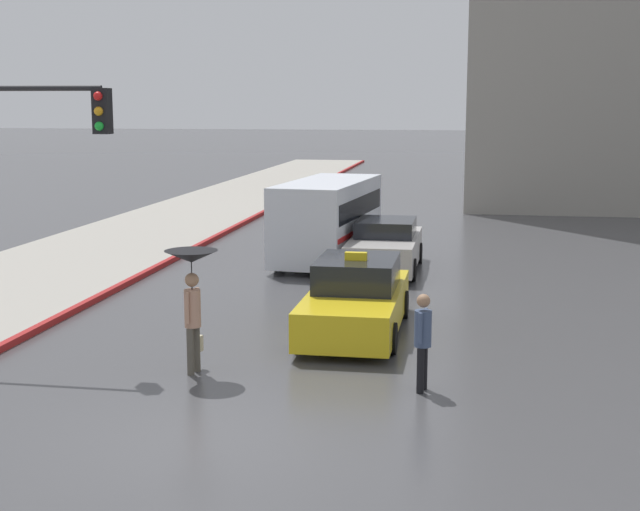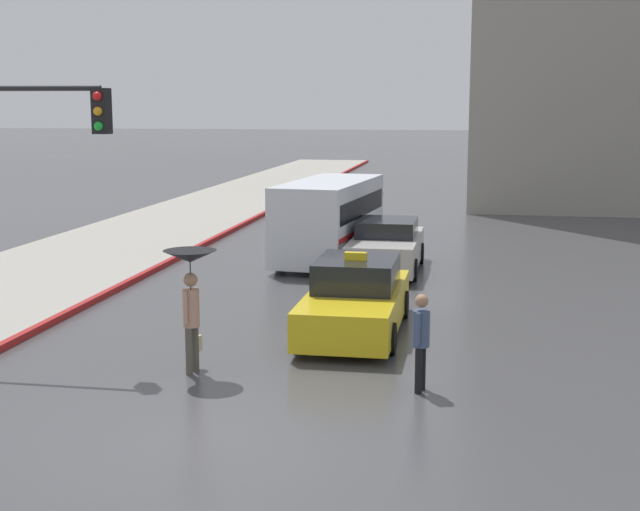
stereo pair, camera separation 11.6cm
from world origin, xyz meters
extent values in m
plane|color=#424244|center=(0.00, 0.00, 0.00)|extent=(300.00, 300.00, 0.00)
cube|color=gold|center=(1.29, 6.25, 0.53)|extent=(1.80, 4.66, 0.73)
cube|color=black|center=(1.29, 6.48, 1.20)|extent=(1.58, 2.10, 0.60)
cylinder|color=black|center=(2.14, 4.80, 0.30)|extent=(0.20, 0.60, 0.60)
cylinder|color=black|center=(0.43, 4.80, 0.30)|extent=(0.20, 0.60, 0.60)
cylinder|color=black|center=(2.14, 7.69, 0.30)|extent=(0.20, 0.60, 0.60)
cylinder|color=black|center=(0.43, 7.69, 0.30)|extent=(0.20, 0.60, 0.60)
cube|color=yellow|center=(1.29, 6.25, 1.58)|extent=(0.44, 0.16, 0.16)
cube|color=#B7B2AD|center=(1.20, 13.18, 0.57)|extent=(1.80, 4.38, 0.80)
cube|color=black|center=(1.20, 13.39, 1.19)|extent=(1.58, 1.97, 0.45)
cylinder|color=black|center=(2.06, 11.82, 0.30)|extent=(0.20, 0.60, 0.60)
cylinder|color=black|center=(0.35, 11.82, 0.30)|extent=(0.20, 0.60, 0.60)
cylinder|color=black|center=(2.06, 14.53, 0.30)|extent=(0.20, 0.60, 0.60)
cylinder|color=black|center=(0.35, 14.53, 0.30)|extent=(0.20, 0.60, 0.60)
cube|color=silver|center=(-0.61, 14.44, 1.27)|extent=(2.59, 5.76, 2.22)
cube|color=black|center=(-0.61, 14.44, 1.67)|extent=(2.56, 5.31, 0.57)
cube|color=red|center=(-0.61, 14.44, 1.00)|extent=(2.59, 5.54, 0.14)
cylinder|color=black|center=(0.16, 12.68, 0.32)|extent=(0.27, 0.65, 0.63)
cylinder|color=black|center=(-1.73, 12.88, 0.32)|extent=(0.27, 0.65, 0.63)
cylinder|color=black|center=(0.52, 16.00, 0.32)|extent=(0.27, 0.65, 0.63)
cylinder|color=black|center=(-1.37, 16.20, 0.32)|extent=(0.27, 0.65, 0.63)
cylinder|color=#4C473D|center=(-1.13, 2.94, 0.41)|extent=(0.14, 0.14, 0.82)
cylinder|color=#4C473D|center=(-1.08, 3.16, 0.41)|extent=(0.14, 0.14, 0.82)
cylinder|color=tan|center=(-1.10, 3.05, 1.15)|extent=(0.33, 0.33, 0.65)
sphere|color=#997051|center=(-1.10, 3.05, 1.64)|extent=(0.24, 0.24, 0.24)
cylinder|color=tan|center=(-1.14, 2.87, 1.20)|extent=(0.08, 0.08, 0.55)
cylinder|color=tan|center=(-1.07, 3.23, 1.20)|extent=(0.08, 0.08, 0.55)
cone|color=black|center=(-1.10, 3.05, 2.05)|extent=(0.91, 0.91, 0.20)
cylinder|color=black|center=(-1.10, 3.05, 1.71)|extent=(0.02, 0.02, 0.67)
cube|color=#BFB28C|center=(-1.10, 3.32, 0.45)|extent=(0.14, 0.20, 0.28)
cylinder|color=black|center=(2.85, 2.84, 0.37)|extent=(0.14, 0.14, 0.75)
cylinder|color=black|center=(2.81, 2.62, 0.37)|extent=(0.14, 0.14, 0.75)
cylinder|color=#3D4C6B|center=(2.83, 2.73, 1.04)|extent=(0.33, 0.33, 0.59)
sphere|color=#997051|center=(2.83, 2.73, 1.50)|extent=(0.22, 0.22, 0.22)
cylinder|color=#3D4C6B|center=(2.87, 2.91, 1.09)|extent=(0.08, 0.08, 0.50)
cylinder|color=#3D4C6B|center=(2.80, 2.56, 1.09)|extent=(0.08, 0.08, 0.50)
cylinder|color=black|center=(-4.40, 3.84, 4.86)|extent=(2.94, 0.10, 0.10)
cube|color=black|center=(-2.93, 3.84, 4.46)|extent=(0.28, 0.28, 0.80)
sphere|color=red|center=(-2.93, 3.68, 4.72)|extent=(0.16, 0.16, 0.16)
sphere|color=orange|center=(-2.93, 3.68, 4.46)|extent=(0.16, 0.16, 0.16)
sphere|color=green|center=(-2.93, 3.68, 4.20)|extent=(0.16, 0.16, 0.16)
camera|label=1|loc=(3.54, -11.19, 4.59)|focal=50.00mm
camera|label=2|loc=(3.66, -11.17, 4.59)|focal=50.00mm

